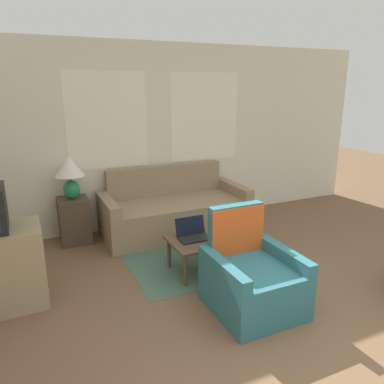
# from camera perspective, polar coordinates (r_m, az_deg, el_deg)

# --- Properties ---
(ground_plane) EXTENTS (16.00, 16.00, 0.00)m
(ground_plane) POSITION_cam_1_polar(r_m,az_deg,el_deg) (3.18, 22.37, -24.69)
(ground_plane) COLOR brown
(wall_back) EXTENTS (6.89, 0.06, 2.60)m
(wall_back) POSITION_cam_1_polar(r_m,az_deg,el_deg) (5.55, -4.28, 8.55)
(wall_back) COLOR silver
(wall_back) RESTS_ON ground_plane
(rug) EXTENTS (1.76, 1.97, 0.01)m
(rug) POSITION_cam_1_polar(r_m,az_deg,el_deg) (4.85, -0.22, -8.53)
(rug) COLOR #476651
(rug) RESTS_ON ground_plane
(couch) EXTENTS (2.02, 0.90, 0.89)m
(couch) POSITION_cam_1_polar(r_m,az_deg,el_deg) (5.34, -2.80, -3.05)
(couch) COLOR #937A5B
(couch) RESTS_ON ground_plane
(armchair) EXTENTS (0.76, 0.79, 0.92)m
(armchair) POSITION_cam_1_polar(r_m,az_deg,el_deg) (3.62, 8.87, -13.05)
(armchair) COLOR #2D6B75
(armchair) RESTS_ON ground_plane
(side_table) EXTENTS (0.38, 0.38, 0.60)m
(side_table) POSITION_cam_1_polar(r_m,az_deg,el_deg) (5.18, -17.48, -4.15)
(side_table) COLOR #4C3D2D
(side_table) RESTS_ON ground_plane
(table_lamp) EXTENTS (0.37, 0.37, 0.55)m
(table_lamp) POSITION_cam_1_polar(r_m,az_deg,el_deg) (5.00, -18.10, 2.93)
(table_lamp) COLOR #1E8451
(table_lamp) RESTS_ON side_table
(coffee_table) EXTENTS (0.98, 0.56, 0.38)m
(coffee_table) POSITION_cam_1_polar(r_m,az_deg,el_deg) (4.23, 3.18, -7.44)
(coffee_table) COLOR brown
(coffee_table) RESTS_ON ground_plane
(laptop) EXTENTS (0.35, 0.26, 0.22)m
(laptop) POSITION_cam_1_polar(r_m,az_deg,el_deg) (4.17, 0.14, -6.36)
(laptop) COLOR black
(laptop) RESTS_ON coffee_table
(cup_navy) EXTENTS (0.09, 0.09, 0.09)m
(cup_navy) POSITION_cam_1_polar(r_m,az_deg,el_deg) (4.32, 4.76, -5.67)
(cup_navy) COLOR white
(cup_navy) RESTS_ON coffee_table
(cup_yellow) EXTENTS (0.08, 0.08, 0.09)m
(cup_yellow) POSITION_cam_1_polar(r_m,az_deg,el_deg) (4.17, 6.05, -6.55)
(cup_yellow) COLOR gold
(cup_yellow) RESTS_ON coffee_table
(tv_remote) EXTENTS (0.07, 0.16, 0.02)m
(tv_remote) POSITION_cam_1_polar(r_m,az_deg,el_deg) (4.30, 7.84, -6.41)
(tv_remote) COLOR black
(tv_remote) RESTS_ON coffee_table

